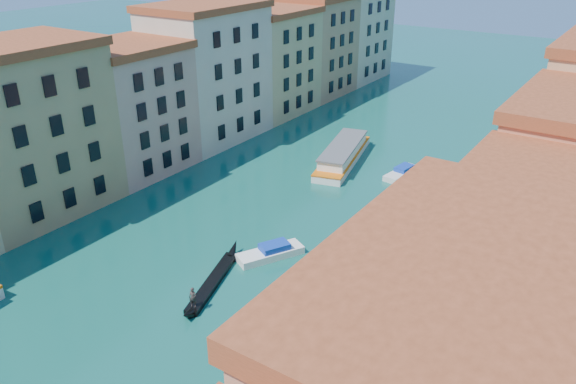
# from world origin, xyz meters

# --- Properties ---
(left_bank_palazzos) EXTENTS (12.80, 128.40, 21.00)m
(left_bank_palazzos) POSITION_xyz_m (-26.00, 64.68, 9.71)
(left_bank_palazzos) COLOR beige
(left_bank_palazzos) RESTS_ON ground
(quay) EXTENTS (4.00, 140.00, 1.00)m
(quay) POSITION_xyz_m (22.00, 65.00, 0.50)
(quay) COLOR gray
(quay) RESTS_ON ground
(vaporetto_far) EXTENTS (8.19, 18.29, 2.65)m
(vaporetto_far) POSITION_xyz_m (-2.80, 73.21, 1.19)
(vaporetto_far) COLOR silver
(vaporetto_far) RESTS_ON ground
(gondola_fore) EXTENTS (5.11, 13.13, 2.69)m
(gondola_fore) POSITION_xyz_m (1.93, 38.65, 0.45)
(gondola_fore) COLOR black
(gondola_fore) RESTS_ON ground
(gondola_far) EXTENTS (3.43, 12.87, 1.83)m
(gondola_far) POSITION_xyz_m (12.79, 59.69, 0.38)
(gondola_far) COLOR black
(gondola_far) RESTS_ON ground
(motorboat_mid) EXTENTS (5.25, 7.19, 1.45)m
(motorboat_mid) POSITION_xyz_m (3.73, 45.84, 0.56)
(motorboat_mid) COLOR white
(motorboat_mid) RESTS_ON ground
(motorboat_far) EXTENTS (3.03, 6.76, 1.35)m
(motorboat_far) POSITION_xyz_m (6.58, 73.17, 0.53)
(motorboat_far) COLOR silver
(motorboat_far) RESTS_ON ground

